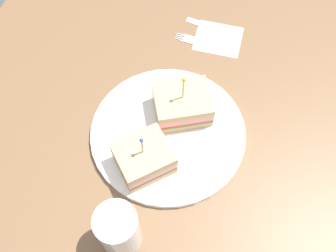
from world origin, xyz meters
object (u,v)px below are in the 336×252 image
Objects in this scene: sandwich_half_front at (144,158)px; fork at (197,41)px; napkin at (218,39)px; drink_glass at (119,231)px; sandwich_half_back at (182,105)px; knife at (208,26)px; plate at (168,133)px.

fork is (2.61, 32.01, -3.78)cm from sandwich_half_front.
sandwich_half_front reaches higher than napkin.
sandwich_half_back is at bearing 81.22° from drink_glass.
drink_glass is 50.65cm from knife.
fork is (0.27, 24.27, -0.43)cm from plate.
drink_glass is at bearing -98.78° from sandwich_half_back.
napkin is at bearing 78.31° from sandwich_half_front.
sandwich_half_back is at bearing 72.71° from plate.
sandwich_half_front is 0.98× the size of knife.
sandwich_half_front is at bearing -107.00° from sandwich_half_back.
plate is 2.36× the size of knife.
sandwich_half_back is at bearing -98.46° from napkin.
knife is (4.08, 37.05, -3.78)cm from sandwich_half_front.
fork reaches higher than napkin.
sandwich_half_back is 24.71cm from knife.
drink_glass is at bearing -98.63° from napkin.
sandwich_half_front is at bearing -94.66° from fork.
fork is 5.25cm from knife.
plate is at bearing -90.63° from fork.
plate is at bearing -93.39° from knife.
sandwich_half_back reaches higher than drink_glass.
drink_glass is (-3.99, -25.85, 0.70)cm from sandwich_half_back.
drink_glass is (-2.47, -20.98, 3.95)cm from plate.
sandwich_half_back reaches higher than fork.
sandwich_half_front is 1.19× the size of drink_glass.
sandwich_half_back is (3.86, 12.61, -0.10)cm from sandwich_half_front.
napkin is (7.18, 47.29, -4.48)cm from drink_glass.
sandwich_half_front is 32.33cm from fork.
sandwich_half_back is 19.78cm from fork.
napkin is at bearing -45.22° from knife.
drink_glass is 1.01× the size of napkin.
drink_glass reaches higher than knife.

